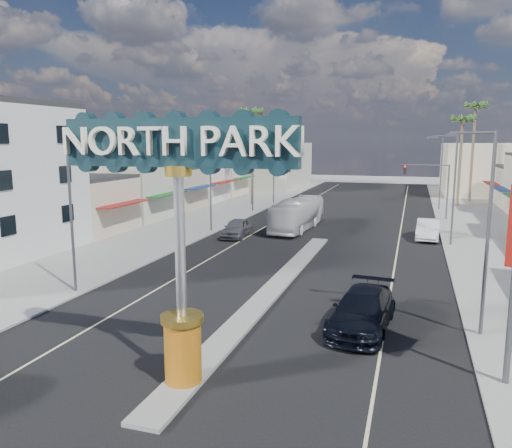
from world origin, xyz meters
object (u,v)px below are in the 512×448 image
Objects in this scene: streetlight_l_far at (275,166)px; suv_right at (362,310)px; streetlight_r_mid at (452,184)px; streetlight_r_far at (440,169)px; car_parked_right at (428,229)px; palm_right_far at (475,111)px; traffic_signal_right at (430,180)px; streetlight_l_mid at (212,178)px; palm_left_far at (252,117)px; palm_right_mid at (463,124)px; traffic_signal_left at (267,177)px; streetlight_l_near at (73,205)px; streetlight_r_near at (485,224)px; car_parked_left at (237,228)px; gateway_sign at (179,221)px; city_bus at (298,214)px.

streetlight_l_far is 45.76m from suv_right.
streetlight_r_far is at bearing 90.00° from streetlight_r_mid.
streetlight_r_mid is 1.70× the size of car_parked_right.
palm_right_far reaches higher than streetlight_r_mid.
traffic_signal_right is at bearing 88.64° from suv_right.
traffic_signal_right is at bearing 90.97° from car_parked_right.
streetlight_l_mid is at bearing -133.48° from streetlight_r_far.
palm_left_far is 1.08× the size of palm_right_mid.
palm_right_far is (25.43, 32.00, 7.32)m from streetlight_l_mid.
streetlight_l_far reaches higher than traffic_signal_left.
traffic_signal_left is 0.50× the size of palm_right_mid.
palm_right_mid is 0.86× the size of palm_right_far.
car_parked_right is at bearing 49.31° from streetlight_l_near.
car_parked_left is (-17.84, 18.26, -4.24)m from streetlight_r_near.
streetlight_r_mid is (0.00, 20.00, 0.00)m from streetlight_r_near.
gateway_sign is 1.72× the size of car_parked_right.
car_parked_left is (-7.40, 26.29, -5.10)m from gateway_sign.
streetlight_r_far is at bearing 4.88° from palm_left_far.
streetlight_r_far reaches higher than car_parked_right.
palm_right_mid is at bearing 84.36° from streetlight_r_mid.
streetlight_l_near is at bearing -119.99° from traffic_signal_right.
palm_right_mid is at bearing 9.69° from streetlight_l_far.
palm_left_far is at bearing 122.43° from traffic_signal_left.
palm_right_far is 2.30× the size of suv_right.
car_parked_right is at bearing 11.61° from car_parked_left.
suv_right is at bearing -67.06° from traffic_signal_left.
palm_right_far is (25.43, 10.00, 7.32)m from streetlight_l_far.
streetlight_r_far reaches higher than city_bus.
car_parked_right is at bearing -2.16° from city_bus.
car_parked_left is at bearing -126.92° from streetlight_r_far.
streetlight_l_near and streetlight_r_mid have the same top height.
car_parked_left is at bearing 105.73° from gateway_sign.
traffic_signal_right is 20.59m from palm_right_far.
streetlight_l_near is 0.69× the size of palm_left_far.
palm_right_far is (2.00, 6.00, 1.78)m from palm_right_mid.
streetlight_l_far is at bearing 137.20° from car_parked_right.
gateway_sign reaches higher than streetlight_l_far.
traffic_signal_left is 21.20m from streetlight_r_far.
car_parked_right is at bearing -38.78° from palm_left_far.
streetlight_r_near is 42.00m from streetlight_r_far.
palm_right_far is at bearing 63.94° from streetlight_l_near.
streetlight_l_far is 0.74× the size of palm_right_mid.
streetlight_l_near and streetlight_l_far have the same top height.
streetlight_l_near is at bearing -116.06° from palm_right_far.
city_bus is at bearing -126.28° from streetlight_r_far.
streetlight_r_far is at bearing 22.20° from traffic_signal_left.
palm_left_far reaches higher than car_parked_left.
gateway_sign is 1.02× the size of streetlight_r_mid.
streetlight_l_mid is (0.00, 20.00, 0.00)m from streetlight_l_near.
palm_left_far is at bearing 97.31° from streetlight_l_mid.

